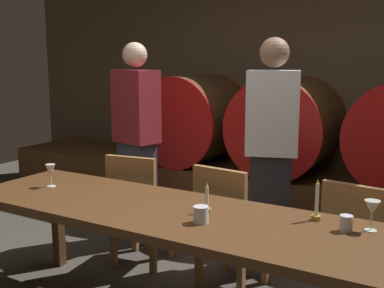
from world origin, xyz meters
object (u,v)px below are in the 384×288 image
object	(u,v)px
chair_right	(360,246)
cup_left	(201,215)
guest_center	(272,152)
wine_barrel_center	(288,126)
wine_barrel_left	(195,119)
wine_glass_center	(372,208)
dining_table	(182,223)
guest_left	(137,141)
chair_left	(138,205)
chair_center	(228,222)
candle_right	(316,209)
wine_glass_left	(51,171)
candle_left	(207,205)
cup_right	(346,223)

from	to	relation	value
chair_right	cup_left	distance (m)	1.04
guest_center	wine_barrel_center	bearing A→B (deg)	-96.51
wine_barrel_left	wine_barrel_center	size ratio (longest dim) A/B	1.00
wine_barrel_center	wine_glass_center	xyz separation A→B (m)	(1.08, -1.88, -0.11)
dining_table	guest_left	distance (m)	1.55
wine_barrel_center	wine_glass_center	bearing A→B (deg)	-60.03
chair_left	wine_glass_center	world-z (taller)	wine_glass_center
chair_center	chair_left	bearing A→B (deg)	5.57
candle_right	wine_barrel_left	bearing A→B (deg)	134.33
chair_center	wine_glass_left	world-z (taller)	wine_glass_left
candle_left	wine_glass_left	distance (m)	1.16
wine_glass_center	guest_left	bearing A→B (deg)	157.95
wine_glass_center	cup_left	bearing A→B (deg)	-157.48
wine_barrel_center	candle_right	world-z (taller)	wine_barrel_center
guest_left	cup_right	world-z (taller)	guest_left
cup_left	candle_right	bearing A→B (deg)	34.38
dining_table	chair_left	bearing A→B (deg)	141.06
candle_right	cup_left	world-z (taller)	candle_right
wine_glass_left	cup_right	world-z (taller)	wine_glass_left
chair_center	candle_right	bearing A→B (deg)	158.13
cup_right	dining_table	bearing A→B (deg)	-169.54
chair_center	guest_center	distance (m)	0.68
wine_glass_left	chair_left	bearing A→B (deg)	67.83
wine_barrel_center	chair_center	distance (m)	1.56
wine_barrel_center	chair_left	xyz separation A→B (m)	(-0.66, -1.47, -0.48)
chair_left	guest_center	bearing A→B (deg)	-156.74
chair_center	cup_right	bearing A→B (deg)	158.40
dining_table	chair_right	xyz separation A→B (m)	(0.84, 0.65, -0.18)
guest_center	candle_left	bearing A→B (deg)	73.86
wine_barrel_left	cup_right	distance (m)	2.78
chair_center	candle_right	size ratio (longest dim) A/B	3.94
wine_glass_center	chair_right	bearing A→B (deg)	105.70
chair_left	guest_center	distance (m)	1.08
wine_barrel_left	cup_left	distance (m)	2.57
candle_left	wine_glass_center	size ratio (longest dim) A/B	1.11
chair_right	cup_left	size ratio (longest dim) A/B	9.96
dining_table	chair_left	size ratio (longest dim) A/B	3.18
cup_right	chair_center	bearing A→B (deg)	152.01
wine_barrel_center	candle_left	bearing A→B (deg)	-83.05
wine_barrel_left	chair_left	bearing A→B (deg)	-76.49
dining_table	cup_right	bearing A→B (deg)	10.46
chair_left	candle_right	bearing A→B (deg)	157.01
dining_table	guest_left	size ratio (longest dim) A/B	1.63
wine_barrel_center	guest_center	world-z (taller)	guest_center
candle_left	cup_left	distance (m)	0.17
wine_glass_left	wine_glass_center	size ratio (longest dim) A/B	0.99
dining_table	chair_center	xyz separation A→B (m)	(-0.02, 0.62, -0.18)
chair_left	guest_left	xyz separation A→B (m)	(-0.33, 0.43, 0.39)
wine_glass_center	cup_left	world-z (taller)	wine_glass_center
chair_center	guest_left	distance (m)	1.24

